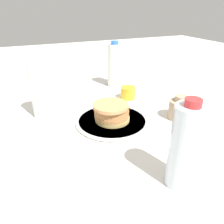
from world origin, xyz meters
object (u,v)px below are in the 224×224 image
juice_glass (128,93)px  water_bottle_far (40,91)px  pancake_stack (112,112)px  plate (112,121)px  cream_jug (180,109)px  water_bottle_mid (115,65)px  water_bottle_near (185,147)px

juice_glass → water_bottle_far: water_bottle_far is taller
pancake_stack → juice_glass: 0.26m
pancake_stack → plate: bearing=-144.5°
water_bottle_far → plate: bearing=145.3°
cream_jug → water_bottle_mid: 0.48m
water_bottle_near → cream_jug: bearing=-128.3°
plate → cream_jug: bearing=163.9°
pancake_stack → juice_glass: (-0.17, -0.20, -0.02)m
plate → water_bottle_mid: water_bottle_mid is taller
pancake_stack → juice_glass: pancake_stack is taller
pancake_stack → juice_glass: bearing=-131.2°
plate → pancake_stack: pancake_stack is taller
water_bottle_mid → water_bottle_far: size_ratio=1.03×
plate → water_bottle_far: 0.32m
pancake_stack → water_bottle_mid: size_ratio=0.58×
water_bottle_far → juice_glass: bearing=-176.3°
juice_glass → water_bottle_mid: bearing=-94.4°
pancake_stack → water_bottle_mid: (-0.19, -0.39, 0.07)m
water_bottle_near → water_bottle_mid: bearing=-101.2°
water_bottle_near → water_bottle_far: 0.61m
plate → juice_glass: bearing=-131.1°
plate → water_bottle_near: size_ratio=1.19×
plate → water_bottle_mid: (-0.19, -0.39, 0.11)m
plate → water_bottle_far: (0.24, -0.17, 0.11)m
juice_glass → cream_jug: 0.29m
cream_jug → water_bottle_near: 0.38m
water_bottle_near → water_bottle_mid: (-0.15, -0.77, 0.00)m
pancake_stack → water_bottle_near: bearing=95.5°
cream_jug → water_bottle_mid: bearing=-80.2°
juice_glass → water_bottle_mid: (-0.02, -0.20, 0.09)m
cream_jug → water_bottle_far: 0.57m
pancake_stack → water_bottle_near: (-0.04, 0.37, 0.07)m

